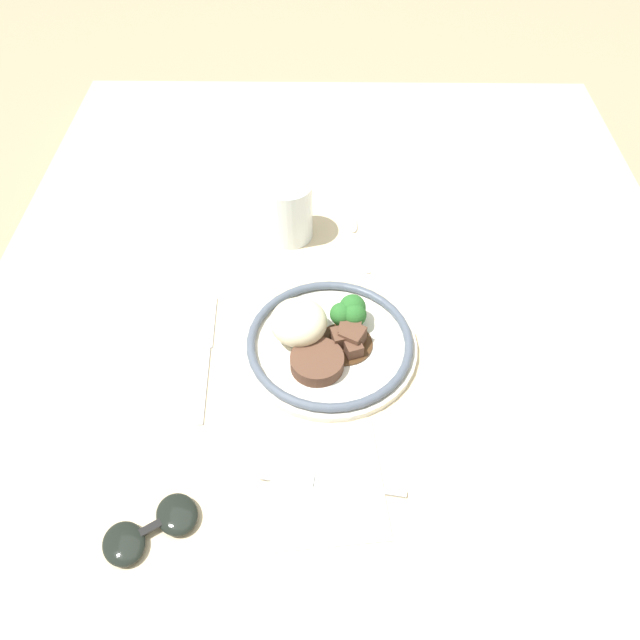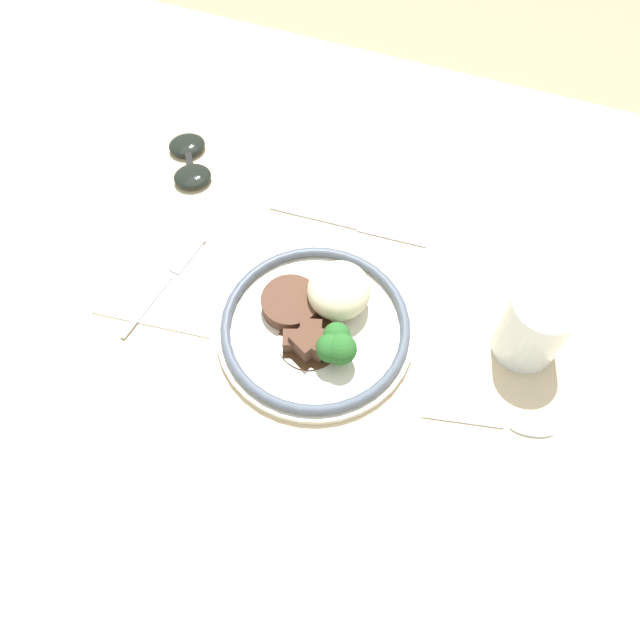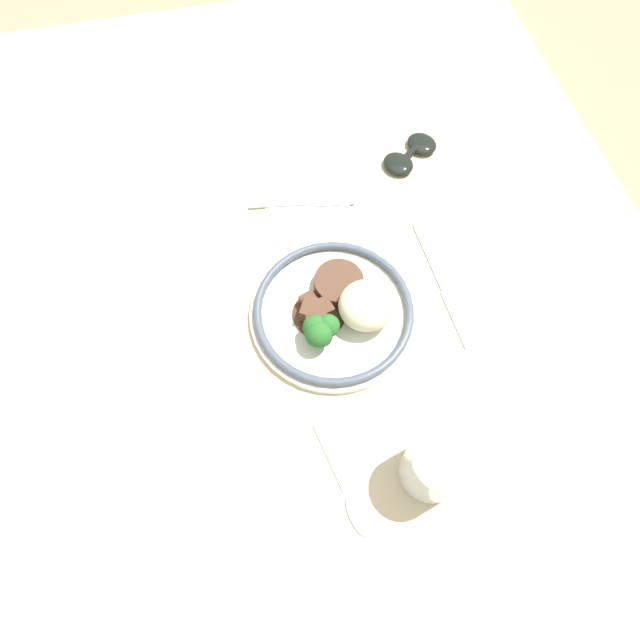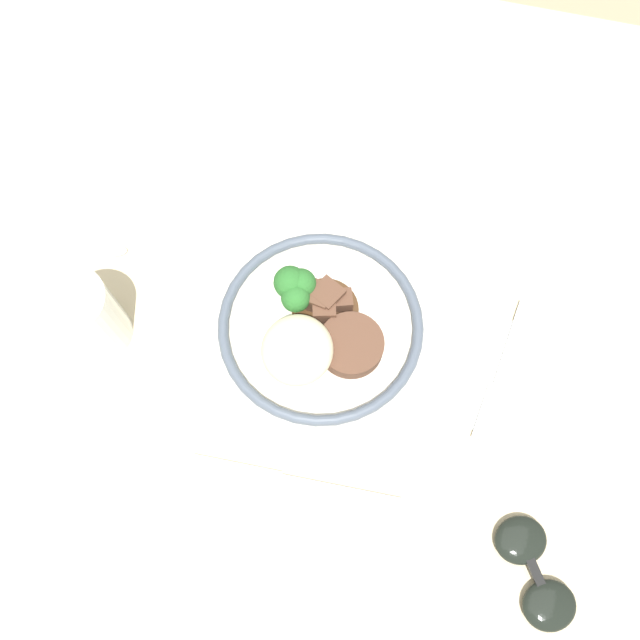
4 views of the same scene
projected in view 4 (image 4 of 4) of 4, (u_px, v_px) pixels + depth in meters
ground_plane at (324, 332)px, 0.75m from camera, size 8.00×8.00×0.00m
dining_table at (324, 325)px, 0.73m from camera, size 1.50×1.07×0.05m
napkin at (497, 374)px, 0.68m from camera, size 0.17×0.15×0.00m
plate at (318, 328)px, 0.68m from camera, size 0.24×0.24×0.07m
juice_glass at (86, 320)px, 0.66m from camera, size 0.08×0.08×0.10m
fork at (497, 381)px, 0.68m from camera, size 0.04×0.17×0.00m
knife at (288, 479)px, 0.64m from camera, size 0.22×0.02×0.00m
spoon at (123, 251)px, 0.74m from camera, size 0.15×0.04×0.01m
sunglasses at (535, 572)px, 0.60m from camera, size 0.10×0.12×0.02m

